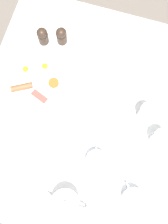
# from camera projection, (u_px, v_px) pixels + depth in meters

# --- Properties ---
(ground_plane) EXTENTS (8.00, 8.00, 0.00)m
(ground_plane) POSITION_uv_depth(u_px,v_px,m) (84.00, 139.00, 2.13)
(ground_plane) COLOR #70665B
(table) EXTENTS (0.99, 1.13, 0.71)m
(table) POSITION_uv_depth(u_px,v_px,m) (84.00, 116.00, 1.51)
(table) COLOR white
(table) RESTS_ON ground_plane
(breakfast_plate) EXTENTS (0.30, 0.30, 0.04)m
(breakfast_plate) POSITION_uv_depth(u_px,v_px,m) (37.00, 81.00, 1.49)
(breakfast_plate) COLOR white
(breakfast_plate) RESTS_ON table
(teapot_near) EXTENTS (0.20, 0.12, 0.11)m
(teapot_near) POSITION_uv_depth(u_px,v_px,m) (66.00, 203.00, 1.31)
(teapot_near) COLOR white
(teapot_near) RESTS_ON table
(teacup_with_saucer_left) EXTENTS (0.15, 0.15, 0.07)m
(teacup_with_saucer_left) POSITION_uv_depth(u_px,v_px,m) (96.00, 160.00, 1.37)
(teacup_with_saucer_left) COLOR white
(teacup_with_saucer_left) RESTS_ON table
(teacup_with_saucer_right) EXTENTS (0.15, 0.15, 0.07)m
(teacup_with_saucer_right) POSITION_uv_depth(u_px,v_px,m) (132.00, 198.00, 1.33)
(teacup_with_saucer_right) COLOR white
(teacup_with_saucer_right) RESTS_ON table
(water_glass_short) EXTENTS (0.08, 0.08, 0.11)m
(water_glass_short) POSITION_uv_depth(u_px,v_px,m) (147.00, 113.00, 1.40)
(water_glass_short) COLOR white
(water_glass_short) RESTS_ON table
(wine_glass_spare) EXTENTS (0.08, 0.08, 0.11)m
(wine_glass_spare) POSITION_uv_depth(u_px,v_px,m) (160.00, 139.00, 1.36)
(wine_glass_spare) COLOR white
(wine_glass_spare) RESTS_ON table
(pepper_grinder) EXTENTS (0.05, 0.05, 0.11)m
(pepper_grinder) POSITION_uv_depth(u_px,v_px,m) (62.00, 36.00, 1.50)
(pepper_grinder) COLOR #38281E
(pepper_grinder) RESTS_ON table
(salt_grinder) EXTENTS (0.05, 0.05, 0.11)m
(salt_grinder) POSITION_uv_depth(u_px,v_px,m) (43.00, 36.00, 1.50)
(salt_grinder) COLOR #38281E
(salt_grinder) RESTS_ON table
(napkin_folded) EXTENTS (0.14, 0.17, 0.01)m
(napkin_folded) POSITION_uv_depth(u_px,v_px,m) (99.00, 60.00, 1.52)
(napkin_folded) COLOR white
(napkin_folded) RESTS_ON table
(fork_by_plate) EXTENTS (0.06, 0.17, 0.00)m
(fork_by_plate) POSITION_uv_depth(u_px,v_px,m) (142.00, 43.00, 1.55)
(fork_by_plate) COLOR silver
(fork_by_plate) RESTS_ON table
(knife_by_plate) EXTENTS (0.12, 0.21, 0.00)m
(knife_by_plate) POSITION_uv_depth(u_px,v_px,m) (53.00, 141.00, 1.42)
(knife_by_plate) COLOR silver
(knife_by_plate) RESTS_ON table
(spoon_for_tea) EXTENTS (0.12, 0.13, 0.00)m
(spoon_for_tea) POSITION_uv_depth(u_px,v_px,m) (95.00, 118.00, 1.45)
(spoon_for_tea) COLOR silver
(spoon_for_tea) RESTS_ON table
(fork_spare) EXTENTS (0.11, 0.14, 0.00)m
(fork_spare) POSITION_uv_depth(u_px,v_px,m) (164.00, 89.00, 1.48)
(fork_spare) COLOR silver
(fork_spare) RESTS_ON table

